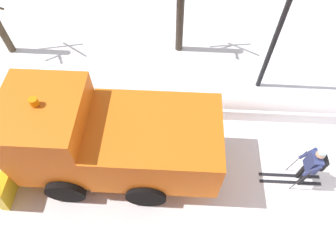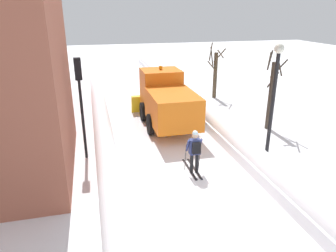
{
  "view_description": "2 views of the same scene",
  "coord_description": "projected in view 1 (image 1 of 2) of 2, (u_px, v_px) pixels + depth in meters",
  "views": [
    {
      "loc": [
        -3.39,
        4.19,
        8.3
      ],
      "look_at": [
        1.22,
        4.43,
        1.32
      ],
      "focal_mm": 31.77,
      "sensor_mm": 36.0,
      "label": 1
    },
    {
      "loc": [
        -3.34,
        -10.06,
        6.18
      ],
      "look_at": [
        -0.01,
        3.31,
        1.0
      ],
      "focal_mm": 33.43,
      "sensor_mm": 36.0,
      "label": 2
    }
  ],
  "objects": [
    {
      "name": "plow_truck",
      "position": [
        106.0,
        139.0,
        7.94
      ],
      "size": [
        3.2,
        5.98,
        3.12
      ],
      "color": "orange",
      "rests_on": "ground"
    },
    {
      "name": "street_lamp",
      "position": [
        286.0,
        11.0,
        8.35
      ],
      "size": [
        0.4,
        0.4,
        4.88
      ],
      "color": "black",
      "rests_on": "ground"
    },
    {
      "name": "snowbank_right",
      "position": [
        11.0,
        92.0,
        10.29
      ],
      "size": [
        1.1,
        36.0,
        0.91
      ],
      "color": "white",
      "rests_on": "ground"
    },
    {
      "name": "bare_tree_near",
      "position": [
        180.0,
        4.0,
        10.36
      ],
      "size": [
        1.0,
        1.08,
        4.18
      ],
      "color": "#3C332A",
      "rests_on": "ground"
    },
    {
      "name": "skier",
      "position": [
        311.0,
        165.0,
        8.05
      ],
      "size": [
        0.62,
        1.8,
        1.81
      ],
      "color": "black",
      "rests_on": "ground"
    }
  ]
}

